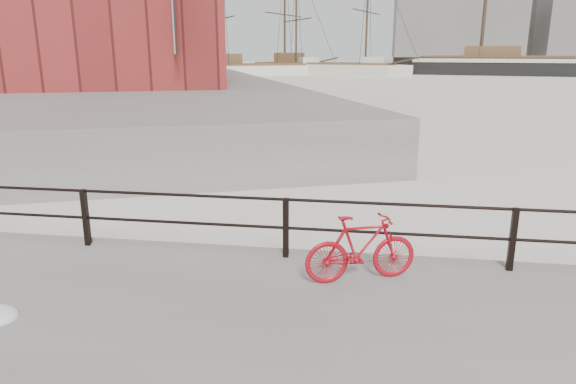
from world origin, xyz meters
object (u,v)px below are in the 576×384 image
at_px(schooner_left, 262,75).
at_px(workboat_near, 70,105).
at_px(bicycle, 361,248).
at_px(workboat_far, 118,88).
at_px(schooner_mid, 323,75).

xyz_separation_m(schooner_left, workboat_near, (-3.84, -48.54, 0.00)).
relative_size(bicycle, schooner_left, 0.06).
xyz_separation_m(workboat_near, workboat_far, (-4.96, 17.14, 0.00)).
bearing_deg(schooner_mid, schooner_left, -141.99).
bearing_deg(workboat_far, workboat_near, -94.79).
height_order(workboat_near, workboat_far, same).
height_order(bicycle, schooner_mid, schooner_mid).
bearing_deg(schooner_left, schooner_mid, -10.10).
bearing_deg(workboat_far, bicycle, -80.48).
bearing_deg(workboat_near, workboat_far, 99.82).
height_order(schooner_left, workboat_far, schooner_left).
bearing_deg(workboat_far, schooner_mid, 41.31).
relative_size(bicycle, workboat_far, 0.15).
bearing_deg(schooner_left, workboat_far, -136.04).
distance_m(schooner_mid, schooner_left, 10.24).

